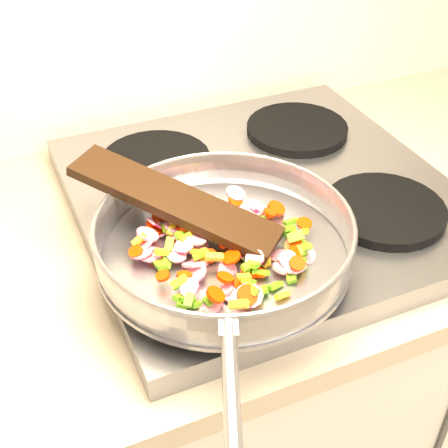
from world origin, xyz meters
name	(u,v)px	position (x,y,z in m)	size (l,w,h in m)	color
cooktop	(263,198)	(-0.70, 1.67, 0.92)	(0.60, 0.60, 0.04)	#939399
grate_fl	(220,257)	(-0.84, 1.52, 0.95)	(0.19, 0.19, 0.02)	black
grate_fr	(384,210)	(-0.56, 1.52, 0.95)	(0.19, 0.19, 0.02)	black
grate_bl	(156,161)	(-0.84, 1.81, 0.95)	(0.19, 0.19, 0.02)	black
grate_br	(297,129)	(-0.56, 1.81, 0.95)	(0.19, 0.19, 0.02)	black
saute_pan	(224,237)	(-0.84, 1.52, 0.99)	(0.40, 0.54, 0.06)	#9E9EA5
vegetable_heap	(221,246)	(-0.84, 1.52, 0.98)	(0.27, 0.26, 0.05)	#579916
wooden_spatula	(175,201)	(-0.88, 1.60, 1.01)	(0.32, 0.07, 0.01)	black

